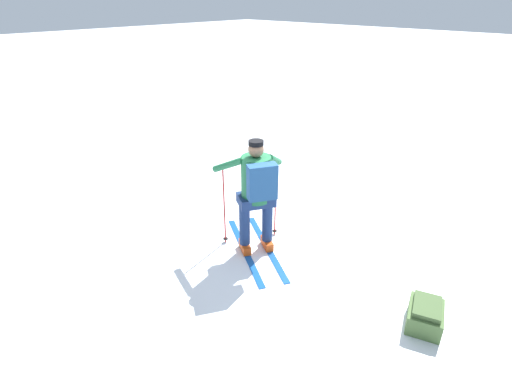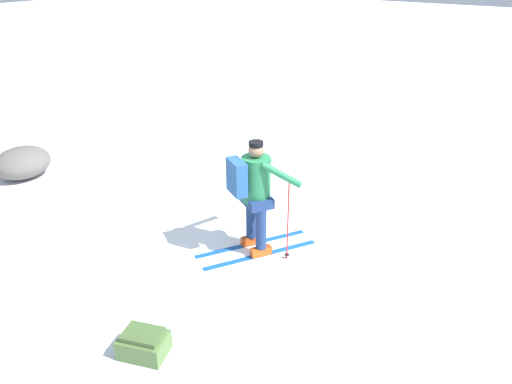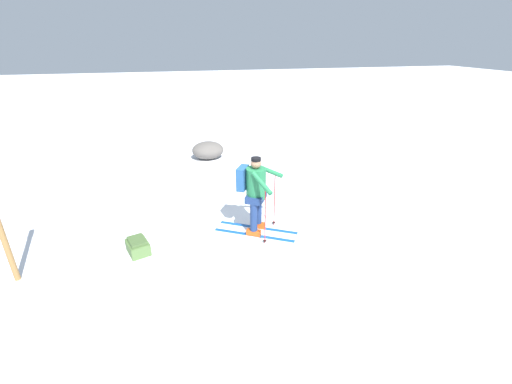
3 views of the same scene
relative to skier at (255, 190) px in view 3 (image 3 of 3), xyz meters
The scene contains 4 objects.
ground_plane 1.09m from the skier, 75.98° to the left, with size 80.00×80.00×0.00m, color white.
skier is the anchor object (origin of this frame).
dropped_backpack 2.52m from the skier, ahead, with size 0.50×0.58×0.30m.
rock_boulder 5.18m from the skier, 85.73° to the right, with size 1.07×0.91×0.59m, color #5B5651.
Camera 3 is at (1.41, 5.70, 3.79)m, focal length 24.00 mm.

